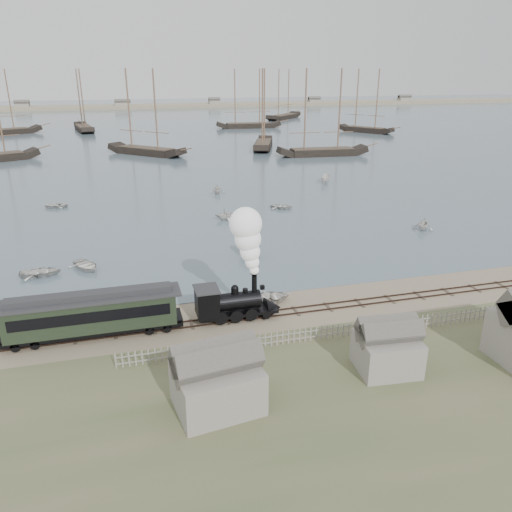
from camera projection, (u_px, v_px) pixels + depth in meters
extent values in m
plane|color=gray|center=(299.00, 300.00, 44.93)|extent=(600.00, 600.00, 0.00)
cube|color=#4D616E|center=(153.00, 122.00, 198.52)|extent=(600.00, 336.00, 0.06)
cube|color=#33231C|center=(309.00, 311.00, 42.64)|extent=(120.00, 0.08, 0.12)
cube|color=#33231C|center=(305.00, 306.00, 43.54)|extent=(120.00, 0.08, 0.12)
cube|color=#3E3328|center=(307.00, 310.00, 43.11)|extent=(120.00, 1.80, 0.06)
cube|color=tan|center=(142.00, 108.00, 270.81)|extent=(500.00, 20.00, 1.80)
cube|color=black|center=(237.00, 311.00, 41.36)|extent=(6.59, 1.94, 0.24)
cylinder|color=black|center=(233.00, 301.00, 40.92)|extent=(4.07, 1.45, 1.45)
cube|color=black|center=(207.00, 302.00, 40.33)|extent=(1.75, 2.13, 2.23)
cube|color=#2C2D2F|center=(206.00, 289.00, 39.92)|extent=(1.94, 2.33, 0.12)
cylinder|color=black|center=(254.00, 284.00, 40.92)|extent=(0.43, 0.43, 1.55)
sphere|color=black|center=(235.00, 288.00, 40.57)|extent=(0.62, 0.62, 0.62)
cone|color=black|center=(273.00, 308.00, 42.16)|extent=(1.36, 1.94, 1.94)
cube|color=black|center=(262.00, 287.00, 41.21)|extent=(0.34, 0.34, 0.34)
cube|color=black|center=(94.00, 329.00, 38.55)|extent=(13.53, 2.22, 0.34)
cube|color=black|center=(92.00, 313.00, 38.07)|extent=(12.57, 2.42, 2.42)
cube|color=black|center=(91.00, 318.00, 36.88)|extent=(11.60, 0.06, 0.87)
cube|color=black|center=(92.00, 304.00, 39.10)|extent=(11.60, 0.06, 0.87)
cube|color=#2C2D2F|center=(90.00, 298.00, 37.63)|extent=(13.53, 2.61, 0.17)
cube|color=#2C2D2F|center=(90.00, 295.00, 37.53)|extent=(12.08, 1.16, 0.43)
imported|color=silver|center=(267.00, 298.00, 44.37)|extent=(3.34, 4.54, 0.91)
imported|color=silver|center=(86.00, 265.00, 51.71)|extent=(4.75, 4.34, 0.80)
imported|color=silver|center=(226.00, 214.00, 68.73)|extent=(2.76, 3.13, 1.54)
imported|color=silver|center=(248.00, 250.00, 55.07)|extent=(4.21, 2.52, 1.53)
imported|color=silver|center=(282.00, 206.00, 74.24)|extent=(3.87, 4.16, 0.70)
imported|color=silver|center=(424.00, 224.00, 64.37)|extent=(3.96, 3.95, 1.58)
imported|color=silver|center=(325.00, 179.00, 91.20)|extent=(3.96, 3.32, 1.47)
imported|color=silver|center=(56.00, 205.00, 74.84)|extent=(2.93, 3.77, 0.72)
imported|color=silver|center=(217.00, 189.00, 83.36)|extent=(3.30, 2.95, 1.58)
imported|color=silver|center=(41.00, 272.00, 50.01)|extent=(2.87, 3.99, 0.82)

